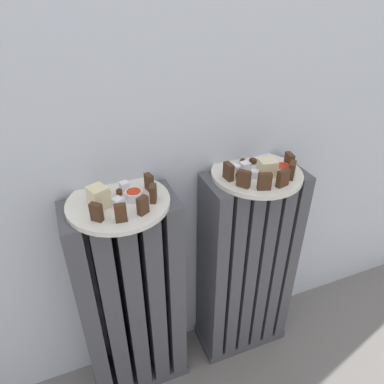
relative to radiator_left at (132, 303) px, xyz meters
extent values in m
cube|color=#47474C|center=(0.00, 0.00, -0.31)|extent=(0.29, 0.14, 0.03)
cube|color=#47474C|center=(-0.11, 0.00, 0.02)|extent=(0.04, 0.14, 0.62)
cube|color=#47474C|center=(-0.06, 0.00, 0.02)|extent=(0.04, 0.14, 0.62)
cube|color=#47474C|center=(0.00, 0.00, 0.02)|extent=(0.04, 0.14, 0.62)
cube|color=#47474C|center=(0.06, 0.00, 0.02)|extent=(0.04, 0.14, 0.62)
cube|color=#47474C|center=(0.11, 0.00, 0.02)|extent=(0.04, 0.14, 0.62)
cube|color=#47474C|center=(0.36, 0.00, -0.31)|extent=(0.29, 0.14, 0.03)
cube|color=#47474C|center=(0.24, 0.00, 0.02)|extent=(0.04, 0.14, 0.62)
cube|color=#47474C|center=(0.29, 0.00, 0.02)|extent=(0.04, 0.14, 0.62)
cube|color=#47474C|center=(0.34, 0.00, 0.02)|extent=(0.04, 0.14, 0.62)
cube|color=#47474C|center=(0.38, 0.00, 0.02)|extent=(0.04, 0.14, 0.62)
cube|color=#47474C|center=(0.43, 0.00, 0.02)|extent=(0.04, 0.14, 0.62)
cube|color=#47474C|center=(0.48, 0.00, 0.02)|extent=(0.04, 0.14, 0.62)
cylinder|color=silver|center=(0.00, 0.00, 0.34)|extent=(0.24, 0.24, 0.01)
cylinder|color=silver|center=(0.36, 0.00, 0.34)|extent=(0.24, 0.24, 0.01)
cube|color=#472B19|center=(-0.06, -0.06, 0.36)|extent=(0.03, 0.03, 0.04)
cube|color=#472B19|center=(-0.01, -0.08, 0.36)|extent=(0.03, 0.02, 0.04)
cube|color=#472B19|center=(0.04, -0.07, 0.36)|extent=(0.03, 0.02, 0.04)
cube|color=#472B19|center=(0.07, -0.03, 0.36)|extent=(0.02, 0.03, 0.04)
cube|color=#472B19|center=(0.08, 0.02, 0.36)|extent=(0.02, 0.03, 0.04)
cube|color=beige|center=(-0.04, -0.01, 0.37)|extent=(0.05, 0.05, 0.05)
cube|color=white|center=(0.00, -0.03, 0.35)|extent=(0.03, 0.03, 0.02)
cube|color=white|center=(0.02, 0.04, 0.35)|extent=(0.02, 0.02, 0.02)
ellipsoid|color=#3D1E0F|center=(0.01, 0.02, 0.35)|extent=(0.02, 0.02, 0.01)
ellipsoid|color=#3D1E0F|center=(-0.05, 0.03, 0.35)|extent=(0.02, 0.03, 0.02)
ellipsoid|color=#3D1E0F|center=(-0.03, 0.03, 0.35)|extent=(0.03, 0.02, 0.02)
cylinder|color=white|center=(0.04, -0.01, 0.35)|extent=(0.04, 0.04, 0.02)
cylinder|color=red|center=(0.04, -0.01, 0.36)|extent=(0.03, 0.03, 0.01)
cube|color=#472B19|center=(0.27, -0.01, 0.36)|extent=(0.02, 0.03, 0.04)
cube|color=#472B19|center=(0.29, -0.05, 0.36)|extent=(0.03, 0.03, 0.04)
cube|color=#472B19|center=(0.33, -0.08, 0.36)|extent=(0.03, 0.02, 0.04)
cube|color=#472B19|center=(0.38, -0.08, 0.36)|extent=(0.03, 0.02, 0.04)
cube|color=#472B19|center=(0.42, -0.06, 0.36)|extent=(0.03, 0.03, 0.04)
cube|color=#472B19|center=(0.45, -0.01, 0.36)|extent=(0.02, 0.03, 0.04)
cube|color=beige|center=(0.37, -0.02, 0.36)|extent=(0.05, 0.05, 0.04)
cube|color=white|center=(0.34, -0.02, 0.35)|extent=(0.03, 0.03, 0.02)
cube|color=white|center=(0.34, 0.02, 0.35)|extent=(0.03, 0.03, 0.02)
cube|color=white|center=(0.31, 0.02, 0.35)|extent=(0.03, 0.03, 0.02)
ellipsoid|color=#3D1E0F|center=(0.40, 0.02, 0.35)|extent=(0.03, 0.03, 0.02)
ellipsoid|color=#3D1E0F|center=(0.31, -0.01, 0.35)|extent=(0.03, 0.03, 0.02)
ellipsoid|color=#3D1E0F|center=(0.35, 0.05, 0.35)|extent=(0.03, 0.03, 0.02)
ellipsoid|color=#3D1E0F|center=(0.37, 0.04, 0.35)|extent=(0.03, 0.03, 0.02)
cylinder|color=white|center=(0.42, -0.03, 0.35)|extent=(0.05, 0.05, 0.02)
cylinder|color=red|center=(0.42, -0.03, 0.36)|extent=(0.04, 0.04, 0.01)
cube|color=silver|center=(0.36, -0.04, 0.34)|extent=(0.01, 0.07, 0.00)
cube|color=silver|center=(0.36, 0.02, 0.34)|extent=(0.02, 0.02, 0.00)
camera|label=1|loc=(-0.10, -0.69, 0.79)|focal=33.65mm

